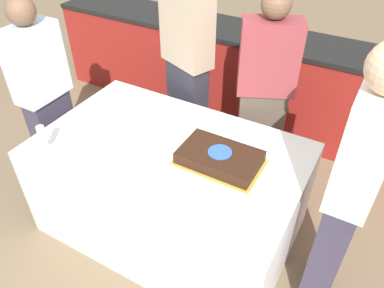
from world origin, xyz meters
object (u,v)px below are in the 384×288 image
at_px(person_seated_left, 46,99).
at_px(person_seated_right, 350,191).
at_px(cake, 220,157).
at_px(wine_glass, 42,135).
at_px(person_cutting_cake, 263,98).
at_px(person_standing_back, 187,69).
at_px(plate_stack, 153,127).

xyz_separation_m(person_seated_left, person_seated_right, (2.15, 0.00, 0.11)).
height_order(cake, person_seated_left, person_seated_left).
distance_m(wine_glass, person_seated_left, 0.59).
height_order(cake, person_cutting_cake, person_cutting_cake).
bearing_deg(person_standing_back, wine_glass, 94.80).
distance_m(cake, plate_stack, 0.53).
bearing_deg(cake, person_cutting_cake, 90.00).
distance_m(person_cutting_cake, person_seated_left, 1.60).
bearing_deg(wine_glass, cake, 23.88).
relative_size(wine_glass, person_seated_right, 0.11).
height_order(person_seated_left, person_standing_back, person_standing_back).
xyz_separation_m(cake, person_cutting_cake, (0.00, 0.72, 0.03)).
relative_size(person_cutting_cake, person_seated_right, 0.94).
distance_m(cake, wine_glass, 1.09).
bearing_deg(person_seated_left, person_standing_back, -45.70).
bearing_deg(person_seated_left, person_seated_right, -90.00).
distance_m(wine_glass, person_cutting_cake, 1.52).
distance_m(person_seated_left, person_seated_right, 2.15).
xyz_separation_m(wine_glass, person_seated_left, (-0.42, 0.40, -0.08)).
bearing_deg(person_standing_back, plate_stack, 121.67).
distance_m(plate_stack, person_seated_left, 0.89).
relative_size(plate_stack, person_seated_right, 0.13).
bearing_deg(person_seated_left, wine_glass, -133.53).
height_order(person_seated_right, person_standing_back, person_standing_back).
bearing_deg(wine_glass, person_standing_back, 73.11).
bearing_deg(plate_stack, wine_glass, -132.93).
relative_size(cake, plate_stack, 2.44).
bearing_deg(person_seated_right, person_standing_back, -118.78).
height_order(person_cutting_cake, person_seated_right, person_seated_right).
relative_size(person_seated_left, person_seated_right, 0.90).
relative_size(person_seated_right, person_standing_back, 0.99).
bearing_deg(cake, person_standing_back, 131.72).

